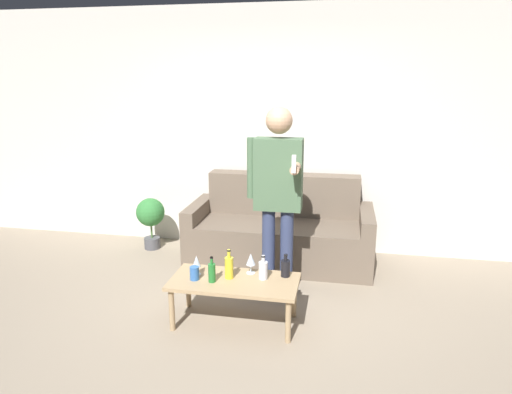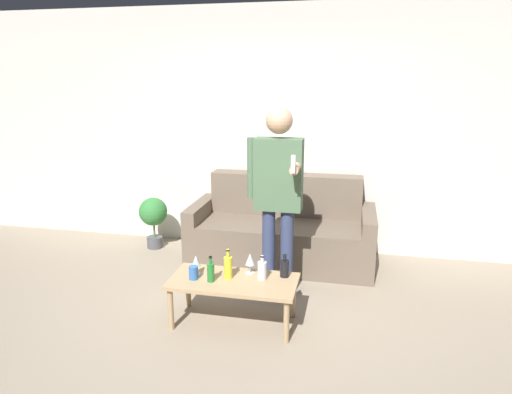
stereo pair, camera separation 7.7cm
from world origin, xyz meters
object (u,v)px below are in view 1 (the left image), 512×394
(bottle_orange, at_px, (212,272))
(couch, at_px, (280,232))
(coffee_table, at_px, (234,285))
(person_standing_front, at_px, (278,188))

(bottle_orange, bearing_deg, couch, 76.64)
(couch, height_order, coffee_table, couch)
(couch, height_order, person_standing_front, person_standing_front)
(coffee_table, height_order, person_standing_front, person_standing_front)
(coffee_table, xyz_separation_m, bottle_orange, (-0.16, -0.06, 0.13))
(person_standing_front, bearing_deg, couch, 95.77)
(couch, distance_m, coffee_table, 1.39)
(bottle_orange, xyz_separation_m, person_standing_front, (0.43, 0.60, 0.55))
(couch, xyz_separation_m, coffee_table, (-0.18, -1.38, 0.01))
(coffee_table, distance_m, bottle_orange, 0.22)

